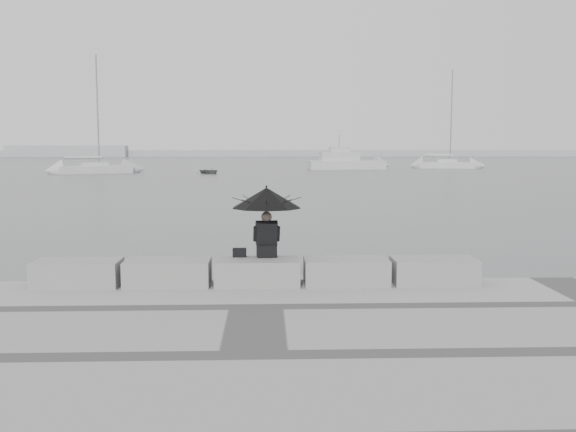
{
  "coord_description": "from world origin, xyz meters",
  "views": [
    {
      "loc": [
        0.17,
        -12.49,
        3.18
      ],
      "look_at": [
        0.7,
        3.0,
        1.44
      ],
      "focal_mm": 40.0,
      "sensor_mm": 36.0,
      "label": 1
    }
  ],
  "objects_px": {
    "sailboat_left": "(95,168)",
    "motor_cruiser": "(347,162)",
    "dinghy": "(210,171)",
    "seated_person": "(266,204)",
    "sailboat_right": "(447,164)"
  },
  "relations": [
    {
      "from": "sailboat_right",
      "to": "dinghy",
      "type": "relative_size",
      "value": 4.19
    },
    {
      "from": "motor_cruiser",
      "to": "dinghy",
      "type": "height_order",
      "value": "motor_cruiser"
    },
    {
      "from": "sailboat_left",
      "to": "dinghy",
      "type": "bearing_deg",
      "value": -30.83
    },
    {
      "from": "sailboat_left",
      "to": "motor_cruiser",
      "type": "height_order",
      "value": "sailboat_left"
    },
    {
      "from": "sailboat_right",
      "to": "motor_cruiser",
      "type": "bearing_deg",
      "value": -155.71
    },
    {
      "from": "sailboat_left",
      "to": "motor_cruiser",
      "type": "xyz_separation_m",
      "value": [
        28.98,
        10.01,
        0.37
      ]
    },
    {
      "from": "sailboat_right",
      "to": "motor_cruiser",
      "type": "distance_m",
      "value": 14.15
    },
    {
      "from": "seated_person",
      "to": "sailboat_left",
      "type": "distance_m",
      "value": 61.7
    },
    {
      "from": "dinghy",
      "to": "seated_person",
      "type": "bearing_deg",
      "value": -123.61
    },
    {
      "from": "sailboat_right",
      "to": "dinghy",
      "type": "height_order",
      "value": "sailboat_right"
    },
    {
      "from": "sailboat_right",
      "to": "motor_cruiser",
      "type": "height_order",
      "value": "sailboat_right"
    },
    {
      "from": "sailboat_right",
      "to": "dinghy",
      "type": "bearing_deg",
      "value": -143.58
    },
    {
      "from": "seated_person",
      "to": "sailboat_left",
      "type": "relative_size",
      "value": 0.11
    },
    {
      "from": "motor_cruiser",
      "to": "seated_person",
      "type": "bearing_deg",
      "value": -105.52
    },
    {
      "from": "sailboat_left",
      "to": "motor_cruiser",
      "type": "bearing_deg",
      "value": -6.61
    }
  ]
}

